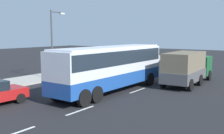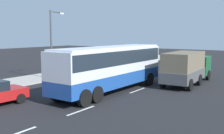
{
  "view_description": "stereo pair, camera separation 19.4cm",
  "coord_description": "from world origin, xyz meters",
  "px_view_note": "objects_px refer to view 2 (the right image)",
  "views": [
    {
      "loc": [
        -16.4,
        -12.5,
        4.46
      ],
      "look_at": [
        -0.08,
        -1.24,
        2.01
      ],
      "focal_mm": 43.33,
      "sensor_mm": 36.0,
      "label": 1
    },
    {
      "loc": [
        -16.51,
        -12.34,
        4.46
      ],
      "look_at": [
        -0.08,
        -1.24,
        2.01
      ],
      "focal_mm": 43.33,
      "sensor_mm": 36.0,
      "label": 2
    }
  ],
  "objects_px": {
    "coach_bus": "(111,64)",
    "street_lamp": "(53,39)",
    "pedestrian_near_curb": "(55,67)",
    "cargo_truck": "(187,67)"
  },
  "relations": [
    {
      "from": "cargo_truck",
      "to": "pedestrian_near_curb",
      "type": "distance_m",
      "value": 12.7
    },
    {
      "from": "cargo_truck",
      "to": "pedestrian_near_curb",
      "type": "height_order",
      "value": "cargo_truck"
    },
    {
      "from": "cargo_truck",
      "to": "street_lamp",
      "type": "distance_m",
      "value": 12.73
    },
    {
      "from": "coach_bus",
      "to": "cargo_truck",
      "type": "bearing_deg",
      "value": -29.49
    },
    {
      "from": "coach_bus",
      "to": "pedestrian_near_curb",
      "type": "bearing_deg",
      "value": 77.45
    },
    {
      "from": "cargo_truck",
      "to": "pedestrian_near_curb",
      "type": "relative_size",
      "value": 4.46
    },
    {
      "from": "cargo_truck",
      "to": "street_lamp",
      "type": "relative_size",
      "value": 1.2
    },
    {
      "from": "coach_bus",
      "to": "street_lamp",
      "type": "xyz_separation_m",
      "value": [
        1.29,
        7.62,
        1.76
      ]
    },
    {
      "from": "pedestrian_near_curb",
      "to": "coach_bus",
      "type": "bearing_deg",
      "value": -79.01
    },
    {
      "from": "coach_bus",
      "to": "street_lamp",
      "type": "distance_m",
      "value": 7.92
    }
  ]
}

